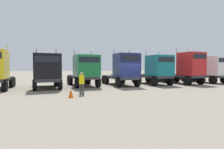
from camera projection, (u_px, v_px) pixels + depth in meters
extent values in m
plane|color=gray|center=(130.00, 88.00, 18.20)|extent=(200.00, 200.00, 0.00)
cylinder|color=silver|center=(7.00, 61.00, 17.25)|extent=(0.19, 0.19, 3.12)
cylinder|color=black|center=(5.00, 85.00, 15.52)|extent=(0.40, 1.08, 1.06)
cylinder|color=black|center=(12.00, 82.00, 18.67)|extent=(0.40, 1.08, 1.06)
cylinder|color=black|center=(13.00, 82.00, 19.70)|extent=(0.40, 1.08, 1.06)
cube|color=#333338|center=(46.00, 79.00, 18.43)|extent=(2.67, 5.87, 0.30)
cube|color=black|center=(47.00, 66.00, 16.86)|extent=(2.59, 2.61, 2.30)
cube|color=black|center=(48.00, 59.00, 15.70)|extent=(2.10, 0.21, 0.55)
cylinder|color=silver|center=(56.00, 63.00, 18.47)|extent=(0.19, 0.19, 2.90)
cylinder|color=silver|center=(36.00, 63.00, 17.74)|extent=(0.19, 0.19, 2.90)
cylinder|color=#333338|center=(46.00, 76.00, 19.58)|extent=(1.19, 1.19, 0.12)
cylinder|color=black|center=(60.00, 84.00, 16.88)|extent=(0.43, 1.04, 1.01)
cylinder|color=black|center=(35.00, 85.00, 16.03)|extent=(0.43, 1.04, 1.01)
cylinder|color=black|center=(56.00, 82.00, 20.02)|extent=(0.43, 1.04, 1.01)
cylinder|color=black|center=(35.00, 82.00, 19.17)|extent=(0.43, 1.04, 1.01)
cylinder|color=black|center=(56.00, 81.00, 21.04)|extent=(0.43, 1.04, 1.01)
cylinder|color=black|center=(35.00, 82.00, 20.19)|extent=(0.43, 1.04, 1.01)
cube|color=#333338|center=(82.00, 77.00, 20.61)|extent=(2.72, 6.26, 0.30)
cube|color=#197238|center=(86.00, 66.00, 18.93)|extent=(2.61, 2.76, 2.23)
cube|color=black|center=(90.00, 60.00, 17.71)|extent=(2.10, 0.22, 0.55)
cylinder|color=silver|center=(91.00, 63.00, 20.60)|extent=(0.19, 0.19, 2.83)
cylinder|color=silver|center=(75.00, 63.00, 19.87)|extent=(0.19, 0.19, 2.83)
cylinder|color=#333338|center=(80.00, 75.00, 21.83)|extent=(1.19, 1.19, 0.12)
cylinder|color=black|center=(98.00, 82.00, 18.89)|extent=(0.45, 1.14, 1.11)
cylinder|color=black|center=(77.00, 83.00, 18.04)|extent=(0.45, 1.14, 1.11)
cylinder|color=black|center=(88.00, 80.00, 22.39)|extent=(0.45, 1.14, 1.11)
cylinder|color=black|center=(71.00, 80.00, 21.53)|extent=(0.45, 1.14, 1.11)
cylinder|color=black|center=(86.00, 79.00, 23.40)|extent=(0.45, 1.14, 1.11)
cylinder|color=black|center=(69.00, 80.00, 22.54)|extent=(0.45, 1.14, 1.11)
cube|color=#333338|center=(119.00, 77.00, 21.31)|extent=(2.43, 6.33, 0.30)
cube|color=navy|center=(126.00, 65.00, 19.37)|extent=(2.48, 2.31, 2.51)
cube|color=black|center=(131.00, 58.00, 18.28)|extent=(2.10, 0.12, 0.55)
cylinder|color=silver|center=(129.00, 63.00, 20.86)|extent=(0.19, 0.19, 3.11)
cylinder|color=silver|center=(114.00, 63.00, 20.21)|extent=(0.19, 0.19, 3.11)
cylinder|color=#333338|center=(115.00, 75.00, 22.59)|extent=(1.14, 1.14, 0.12)
cylinder|color=black|center=(137.00, 82.00, 19.43)|extent=(0.39, 1.06, 1.04)
cylinder|color=black|center=(118.00, 83.00, 18.67)|extent=(0.39, 1.06, 1.04)
cylinder|color=black|center=(123.00, 80.00, 23.14)|extent=(0.39, 1.06, 1.04)
cylinder|color=black|center=(106.00, 80.00, 22.38)|extent=(0.39, 1.06, 1.04)
cylinder|color=black|center=(119.00, 79.00, 24.17)|extent=(0.39, 1.06, 1.04)
cylinder|color=black|center=(104.00, 80.00, 23.41)|extent=(0.39, 1.06, 1.04)
cube|color=#333338|center=(151.00, 76.00, 22.58)|extent=(2.57, 5.90, 0.30)
cube|color=#14727A|center=(159.00, 66.00, 21.03)|extent=(2.56, 2.69, 2.38)
cube|color=black|center=(166.00, 59.00, 19.80)|extent=(2.10, 0.18, 0.55)
cylinder|color=silver|center=(159.00, 63.00, 22.68)|extent=(0.19, 0.19, 2.98)
cylinder|color=silver|center=(146.00, 63.00, 21.98)|extent=(0.19, 0.19, 2.98)
cylinder|color=#333338|center=(146.00, 74.00, 23.75)|extent=(1.17, 1.17, 0.12)
cylinder|color=black|center=(170.00, 81.00, 20.97)|extent=(0.42, 1.10, 1.08)
cylinder|color=black|center=(154.00, 81.00, 20.16)|extent=(0.42, 1.10, 1.08)
cylinder|color=black|center=(153.00, 79.00, 24.20)|extent=(0.42, 1.10, 1.08)
cylinder|color=black|center=(138.00, 79.00, 23.39)|extent=(0.42, 1.10, 1.08)
cylinder|color=black|center=(148.00, 79.00, 25.22)|extent=(0.42, 1.10, 1.08)
cylinder|color=black|center=(134.00, 79.00, 24.41)|extent=(0.42, 1.10, 1.08)
cube|color=#333338|center=(179.00, 76.00, 23.56)|extent=(2.94, 6.48, 0.30)
cube|color=red|center=(191.00, 64.00, 21.78)|extent=(2.68, 2.72, 2.76)
cube|color=black|center=(200.00, 56.00, 20.62)|extent=(2.09, 0.29, 0.55)
cylinder|color=silver|center=(188.00, 62.00, 23.41)|extent=(0.20, 0.20, 3.36)
cylinder|color=silver|center=(177.00, 62.00, 22.61)|extent=(0.20, 0.20, 3.36)
cylinder|color=#333338|center=(171.00, 74.00, 24.80)|extent=(1.22, 1.22, 0.12)
cylinder|color=black|center=(201.00, 80.00, 21.84)|extent=(0.48, 1.14, 1.10)
cylinder|color=black|center=(188.00, 81.00, 20.92)|extent=(0.48, 1.14, 1.10)
cylinder|color=black|center=(177.00, 78.00, 25.43)|extent=(0.48, 1.14, 1.10)
cylinder|color=black|center=(164.00, 79.00, 24.51)|extent=(0.48, 1.14, 1.10)
cylinder|color=black|center=(171.00, 78.00, 26.43)|extent=(0.48, 1.14, 1.10)
cylinder|color=black|center=(159.00, 78.00, 25.50)|extent=(0.48, 1.14, 1.10)
cube|color=#333338|center=(203.00, 76.00, 25.24)|extent=(2.80, 6.24, 0.30)
cube|color=white|center=(215.00, 66.00, 23.61)|extent=(2.65, 2.82, 2.48)
cylinder|color=silver|center=(210.00, 64.00, 25.30)|extent=(0.20, 0.20, 3.08)
cylinder|color=silver|center=(200.00, 64.00, 24.54)|extent=(0.20, 0.20, 3.08)
cylinder|color=#333338|center=(195.00, 74.00, 26.45)|extent=(1.21, 1.21, 0.12)
cylinder|color=black|center=(224.00, 80.00, 23.57)|extent=(0.45, 1.04, 1.01)
cylinder|color=black|center=(213.00, 80.00, 22.69)|extent=(0.45, 1.04, 1.01)
cylinder|color=black|center=(200.00, 78.00, 27.00)|extent=(0.45, 1.04, 1.01)
cylinder|color=black|center=(189.00, 78.00, 26.12)|extent=(0.45, 1.04, 1.01)
cylinder|color=black|center=(194.00, 78.00, 28.01)|extent=(0.45, 1.04, 1.01)
cylinder|color=black|center=(184.00, 78.00, 27.12)|extent=(0.45, 1.04, 1.01)
cylinder|color=#3E3E3E|center=(80.00, 89.00, 13.80)|extent=(0.22, 0.22, 0.83)
cylinder|color=#3E3E3E|center=(83.00, 89.00, 13.63)|extent=(0.22, 0.22, 0.83)
cylinder|color=yellow|center=(82.00, 80.00, 13.69)|extent=(0.56, 0.56, 0.66)
sphere|color=tan|center=(82.00, 74.00, 13.67)|extent=(0.23, 0.23, 0.23)
cone|color=#F2590C|center=(71.00, 93.00, 12.39)|extent=(0.36, 0.36, 0.61)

